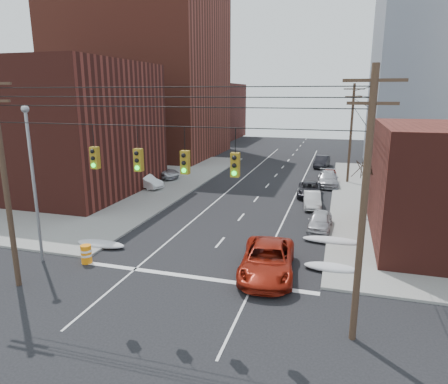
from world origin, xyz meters
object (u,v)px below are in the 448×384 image
Objects in this scene: red_pickup at (267,260)px; parked_car_e at (329,175)px; parked_car_b at (312,200)px; lot_car_b at (158,172)px; construction_barrel at (86,254)px; parked_car_f at (322,162)px; lot_car_d at (112,170)px; parked_car_d at (328,179)px; parked_car_c at (309,189)px; lot_car_c at (70,189)px; parked_car_a at (320,221)px; lot_car_a at (145,181)px.

parked_car_e is at bearing 78.98° from red_pickup.
parked_car_b is 19.72m from lot_car_b.
lot_car_b is 4.78× the size of construction_barrel.
parked_car_b is 0.86× the size of parked_car_f.
red_pickup is 26.97m from parked_car_e.
parked_car_d is at bearing -86.83° from lot_car_d.
lot_car_c is at bearing -165.44° from parked_car_c.
lot_car_c reaches higher than parked_car_e.
parked_car_a is 0.85× the size of parked_car_f.
lot_car_b is 1.49× the size of lot_car_d.
red_pickup is 1.52× the size of parked_car_b.
lot_car_d is 3.20× the size of construction_barrel.
parked_car_b is at bearing -91.40° from parked_car_e.
parked_car_f is at bearing 92.58° from parked_car_d.
lot_car_d is at bearing -178.26° from parked_car_d.
parked_car_d is 1.24× the size of lot_car_a.
parked_car_b is (1.39, 14.72, -0.19)m from red_pickup.
lot_car_c is 1.23× the size of lot_car_d.
lot_car_c is at bearing 174.89° from parked_car_a.
lot_car_a is 0.80× the size of lot_car_b.
parked_car_d reaches higher than construction_barrel.
lot_car_b reaches higher than lot_car_c.
construction_barrel is at bearing -133.28° from parked_car_b.
parked_car_f is at bearing 86.01° from parked_car_c.
parked_car_f is at bearing 84.02° from parked_car_b.
red_pickup reaches higher than construction_barrel.
parked_car_f reaches higher than parked_car_a.
red_pickup is 18.72m from parked_car_c.
construction_barrel is (-11.91, -36.85, -0.21)m from parked_car_f.
red_pickup reaches higher than lot_car_b.
lot_car_c reaches higher than parked_car_b.
parked_car_e is at bearing 86.45° from parked_car_d.
construction_barrel is at bearing -153.78° from lot_car_d.
parked_car_b is 20.63m from parked_car_f.
lot_car_c reaches higher than construction_barrel.
parked_car_c reaches higher than construction_barrel.
lot_car_a is 7.52m from lot_car_c.
parked_car_b is 4.02m from parked_car_c.
parked_car_a is 10.16m from parked_car_c.
parked_car_e is at bearing -64.68° from lot_car_b.
parked_car_a reaches higher than lot_car_d.
parked_car_e reaches higher than construction_barrel.
parked_car_a is 1.13× the size of lot_car_d.
construction_barrel is at bearing -120.84° from parked_car_d.
red_pickup reaches higher than parked_car_a.
parked_car_c is at bearing 60.28° from construction_barrel.
construction_barrel is (-13.13, -10.17, -0.11)m from parked_car_a.
parked_car_e is (1.02, 12.14, 0.00)m from parked_car_b.
construction_barrel is (6.33, -23.22, -0.32)m from lot_car_b.
lot_car_b is at bearing -34.84° from lot_car_c.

